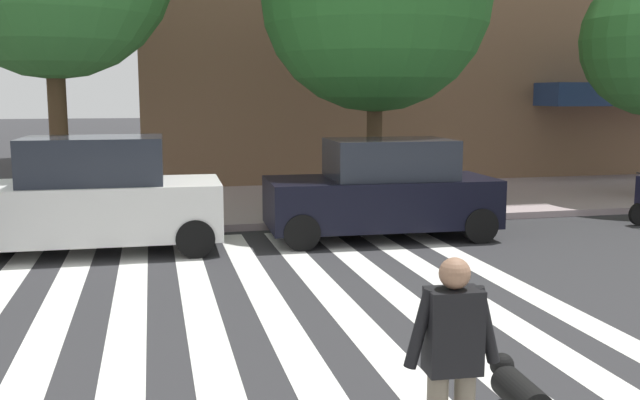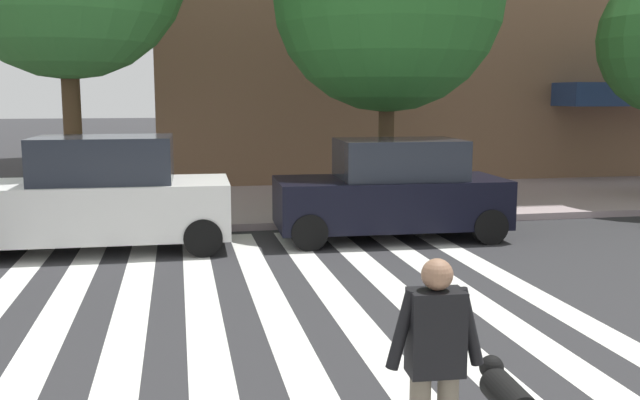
% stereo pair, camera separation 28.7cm
% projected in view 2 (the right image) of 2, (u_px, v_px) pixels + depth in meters
% --- Properties ---
extents(ground_plane, '(160.00, 160.00, 0.00)m').
position_uv_depth(ground_plane, '(352.00, 369.00, 7.09)').
color(ground_plane, '#2B2B2D').
extents(sidewalk_far, '(80.00, 6.00, 0.15)m').
position_uv_depth(sidewalk_far, '(248.00, 205.00, 17.22)').
color(sidewalk_far, '#A28F92').
rests_on(sidewalk_far, ground_plane).
extents(crosswalk_stripes, '(7.65, 14.33, 0.01)m').
position_uv_depth(crosswalk_stripes, '(303.00, 373.00, 6.99)').
color(crosswalk_stripes, silver).
rests_on(crosswalk_stripes, ground_plane).
extents(parked_car_behind_first, '(4.72, 2.03, 2.02)m').
position_uv_depth(parked_car_behind_first, '(98.00, 197.00, 12.41)').
color(parked_car_behind_first, silver).
rests_on(parked_car_behind_first, ground_plane).
extents(parked_car_third_in_line, '(4.40, 2.06, 1.90)m').
position_uv_depth(parked_car_third_in_line, '(392.00, 191.00, 13.47)').
color(parked_car_third_in_line, black).
rests_on(parked_car_third_in_line, ground_plane).
extents(pedestrian_dog_walker, '(0.71, 0.26, 1.64)m').
position_uv_depth(pedestrian_dog_walker, '(435.00, 359.00, 4.87)').
color(pedestrian_dog_walker, '#6B6051').
rests_on(pedestrian_dog_walker, ground_plane).
extents(dog_on_leash, '(0.29, 0.96, 0.65)m').
position_uv_depth(dog_on_leash, '(506.00, 396.00, 5.43)').
color(dog_on_leash, black).
rests_on(dog_on_leash, ground_plane).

